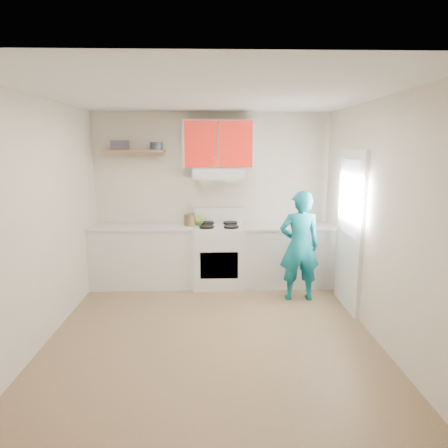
{
  "coord_description": "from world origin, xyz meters",
  "views": [
    {
      "loc": [
        0.02,
        -4.16,
        2.08
      ],
      "look_at": [
        0.15,
        0.55,
        1.15
      ],
      "focal_mm": 31.33,
      "sensor_mm": 36.0,
      "label": 1
    }
  ],
  "objects_px": {
    "tin": "(156,146)",
    "kettle": "(198,220)",
    "crock": "(190,221)",
    "stove": "(219,255)",
    "person": "(299,246)"
  },
  "relations": [
    {
      "from": "tin",
      "to": "kettle",
      "type": "relative_size",
      "value": 1.08
    },
    {
      "from": "crock",
      "to": "stove",
      "type": "bearing_deg",
      "value": -3.04
    },
    {
      "from": "person",
      "to": "tin",
      "type": "bearing_deg",
      "value": -21.42
    },
    {
      "from": "kettle",
      "to": "crock",
      "type": "bearing_deg",
      "value": -155.04
    },
    {
      "from": "tin",
      "to": "crock",
      "type": "xyz_separation_m",
      "value": [
        0.48,
        -0.14,
        -1.1
      ]
    },
    {
      "from": "stove",
      "to": "tin",
      "type": "relative_size",
      "value": 4.93
    },
    {
      "from": "tin",
      "to": "crock",
      "type": "bearing_deg",
      "value": -16.16
    },
    {
      "from": "stove",
      "to": "tin",
      "type": "bearing_deg",
      "value": 169.95
    },
    {
      "from": "stove",
      "to": "crock",
      "type": "height_order",
      "value": "crock"
    },
    {
      "from": "person",
      "to": "crock",
      "type": "bearing_deg",
      "value": -22.94
    },
    {
      "from": "stove",
      "to": "kettle",
      "type": "distance_m",
      "value": 0.62
    },
    {
      "from": "kettle",
      "to": "crock",
      "type": "xyz_separation_m",
      "value": [
        -0.12,
        -0.04,
        0.0
      ]
    },
    {
      "from": "person",
      "to": "stove",
      "type": "bearing_deg",
      "value": -29.69
    },
    {
      "from": "kettle",
      "to": "crock",
      "type": "distance_m",
      "value": 0.13
    },
    {
      "from": "stove",
      "to": "person",
      "type": "bearing_deg",
      "value": -29.48
    }
  ]
}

